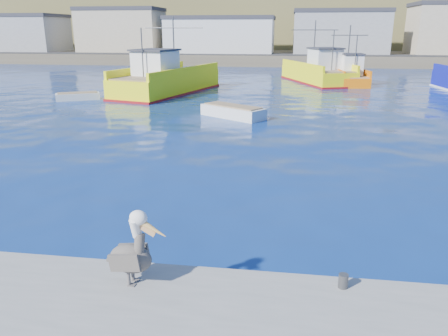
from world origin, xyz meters
name	(u,v)px	position (x,y,z in m)	size (l,w,h in m)	color
ground	(222,229)	(0.00, 0.00, 0.00)	(260.00, 260.00, 0.00)	navy
dock_bollards	(227,272)	(0.60, -3.40, 0.65)	(36.20, 0.20, 0.30)	#4C4C4C
far_shore	(283,15)	(0.00, 109.20, 8.98)	(200.00, 81.00, 24.00)	brown
trawler_yellow_a	(166,80)	(-9.12, 27.31, 1.13)	(7.71, 13.70, 6.73)	#FFFB10
trawler_yellow_b	(318,73)	(4.98, 37.57, 1.05)	(7.83, 12.15, 6.54)	#FFFB10
boat_orange	(349,75)	(8.06, 36.18, 0.98)	(3.81, 7.56, 5.95)	orange
skiff_left	(78,97)	(-15.26, 22.37, 0.24)	(3.59, 2.66, 0.74)	silver
skiff_mid	(233,113)	(-1.75, 16.78, 0.31)	(4.57, 3.81, 0.97)	silver
pelican	(133,253)	(-1.27, -3.84, 1.21)	(1.34, 0.62, 1.65)	#595451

